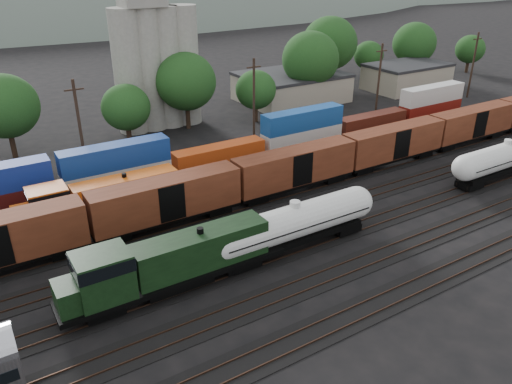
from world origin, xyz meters
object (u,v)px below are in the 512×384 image
tank_car_a (294,223)px  orange_locomotive (96,198)px  grain_silo (155,54)px  green_locomotive (163,264)px

tank_car_a → orange_locomotive: tank_car_a is taller
grain_silo → tank_car_a: bearing=-95.1°
green_locomotive → grain_silo: bearing=68.4°
green_locomotive → tank_car_a: 12.57m
green_locomotive → orange_locomotive: green_locomotive is taller
orange_locomotive → grain_silo: bearing=56.4°
grain_silo → green_locomotive: bearing=-111.6°
tank_car_a → orange_locomotive: size_ratio=1.00×
green_locomotive → orange_locomotive: size_ratio=1.05×
tank_car_a → grain_silo: 42.03m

